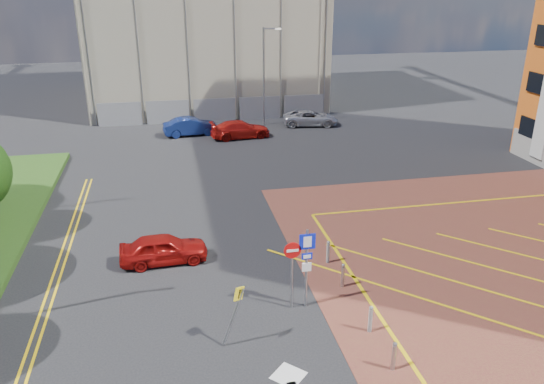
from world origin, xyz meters
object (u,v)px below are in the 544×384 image
object	(u,v)px
car_blue_back	(191,126)
car_red_back	(240,129)
warning_sign	(235,309)
sign_cluster	(301,261)
car_red_left	(164,249)
lamp_back	(265,73)
car_silver_back	(310,118)

from	to	relation	value
car_blue_back	car_red_back	distance (m)	4.05
warning_sign	sign_cluster	bearing A→B (deg)	32.78
sign_cluster	car_red_left	xyz separation A→B (m)	(-5.00, 4.54, -1.31)
lamp_back	car_red_left	xyz separation A→B (m)	(-8.78, -22.48, -3.72)
lamp_back	car_silver_back	distance (m)	5.36
car_blue_back	car_red_back	xyz separation A→B (m)	(3.75, -1.53, -0.04)
lamp_back	car_red_back	distance (m)	5.80
lamp_back	car_silver_back	xyz separation A→B (m)	(3.72, -1.03, -3.72)
car_blue_back	sign_cluster	bearing A→B (deg)	179.42
sign_cluster	car_silver_back	size ratio (longest dim) A/B	0.69
sign_cluster	car_red_back	world-z (taller)	sign_cluster
car_red_left	car_silver_back	size ratio (longest dim) A/B	0.81
warning_sign	car_silver_back	size ratio (longest dim) A/B	0.48
car_silver_back	car_red_left	bearing A→B (deg)	158.78
car_red_left	car_silver_back	xyz separation A→B (m)	(12.50, 21.45, 0.00)
car_red_left	car_blue_back	distance (m)	20.54
lamp_back	sign_cluster	bearing A→B (deg)	-97.97
car_silver_back	car_red_back	bearing A→B (deg)	121.08
sign_cluster	car_red_back	distance (m)	23.47
car_silver_back	warning_sign	bearing A→B (deg)	168.82
car_blue_back	car_silver_back	distance (m)	10.17
sign_cluster	car_red_back	bearing A→B (deg)	87.22
sign_cluster	warning_sign	xyz separation A→B (m)	(-2.69, -1.73, -0.52)
sign_cluster	car_blue_back	distance (m)	25.10
lamp_back	car_blue_back	size ratio (longest dim) A/B	1.86
warning_sign	car_blue_back	xyz separation A→B (m)	(0.08, 26.67, -0.72)
sign_cluster	car_red_left	bearing A→B (deg)	137.77
warning_sign	car_red_back	xyz separation A→B (m)	(3.83, 25.14, -0.76)
warning_sign	car_silver_back	bearing A→B (deg)	69.80
warning_sign	car_blue_back	bearing A→B (deg)	89.83
car_red_back	car_silver_back	world-z (taller)	car_red_back
car_red_left	car_blue_back	xyz separation A→B (m)	(2.38, 20.40, 0.06)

